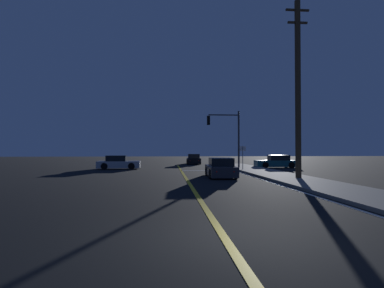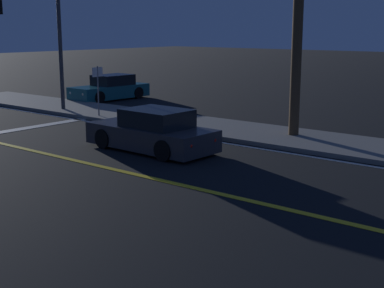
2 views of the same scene
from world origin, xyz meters
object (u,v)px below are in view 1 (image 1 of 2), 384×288
object	(u,v)px
car_distant_tail_silver	(118,163)
street_sign_corner	(243,154)
car_following_oncoming_teal	(277,162)
car_side_waiting_charcoal	(221,169)
utility_pole_right	(298,88)
car_far_approaching_black	(194,160)
traffic_signal_near_right	(227,131)

from	to	relation	value
car_distant_tail_silver	street_sign_corner	bearing A→B (deg)	70.89
car_following_oncoming_teal	car_distant_tail_silver	bearing A→B (deg)	95.62
car_side_waiting_charcoal	utility_pole_right	bearing A→B (deg)	-28.40
car_following_oncoming_teal	car_far_approaching_black	xyz separation A→B (m)	(-8.09, 9.07, -0.00)
car_far_approaching_black	street_sign_corner	xyz separation A→B (m)	(3.32, -13.49, 0.95)
car_side_waiting_charcoal	traffic_signal_near_right	xyz separation A→B (m)	(2.24, 8.80, 3.23)
car_following_oncoming_teal	street_sign_corner	size ratio (longest dim) A/B	1.99
car_side_waiting_charcoal	street_sign_corner	xyz separation A→B (m)	(3.08, 6.00, 0.94)
car_distant_tail_silver	traffic_signal_near_right	bearing A→B (deg)	83.83
car_side_waiting_charcoal	traffic_signal_near_right	distance (m)	9.64
utility_pole_right	car_distant_tail_silver	bearing A→B (deg)	136.87
car_side_waiting_charcoal	utility_pole_right	world-z (taller)	utility_pole_right
car_far_approaching_black	utility_pole_right	size ratio (longest dim) A/B	0.38
car_side_waiting_charcoal	utility_pole_right	size ratio (longest dim) A/B	0.39
car_distant_tail_silver	street_sign_corner	world-z (taller)	street_sign_corner
car_following_oncoming_teal	car_distant_tail_silver	xyz separation A→B (m)	(-16.41, -0.80, 0.00)
car_side_waiting_charcoal	car_following_oncoming_teal	bearing A→B (deg)	54.75
car_following_oncoming_teal	street_sign_corner	world-z (taller)	street_sign_corner
car_following_oncoming_teal	utility_pole_right	bearing A→B (deg)	168.31
car_far_approaching_black	traffic_signal_near_right	distance (m)	11.44
car_following_oncoming_teal	car_side_waiting_charcoal	world-z (taller)	same
car_far_approaching_black	car_side_waiting_charcoal	world-z (taller)	same
utility_pole_right	car_following_oncoming_teal	bearing A→B (deg)	75.49
utility_pole_right	street_sign_corner	world-z (taller)	utility_pole_right
traffic_signal_near_right	street_sign_corner	size ratio (longest dim) A/B	2.56
car_far_approaching_black	car_side_waiting_charcoal	bearing A→B (deg)	-87.07
car_following_oncoming_teal	car_far_approaching_black	world-z (taller)	same
street_sign_corner	car_distant_tail_silver	bearing A→B (deg)	162.74
car_distant_tail_silver	car_far_approaching_black	bearing A→B (deg)	138.01
car_distant_tail_silver	street_sign_corner	size ratio (longest dim) A/B	1.87
utility_pole_right	street_sign_corner	size ratio (longest dim) A/B	5.03
car_far_approaching_black	street_sign_corner	world-z (taller)	street_sign_corner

